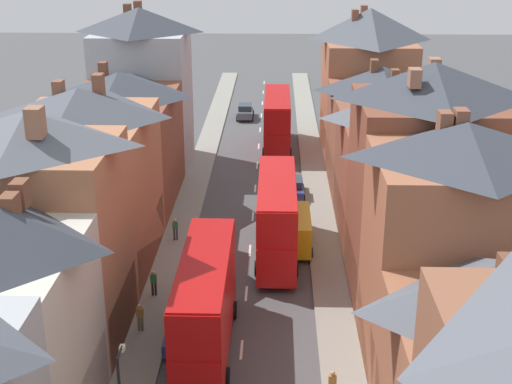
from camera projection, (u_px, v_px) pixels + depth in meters
name	position (u px, v px, depth m)	size (l,w,h in m)	color
pavement_left	(189.00, 205.00, 55.96)	(2.20, 104.00, 0.14)	gray
pavement_right	(319.00, 206.00, 55.69)	(2.20, 104.00, 0.14)	gray
centre_line_dashes	(253.00, 216.00, 53.98)	(0.14, 97.80, 0.01)	silver
terrace_row_left	(47.00, 227.00, 37.05)	(8.00, 64.24, 14.44)	#935138
terrace_row_right	(430.00, 213.00, 39.05)	(8.00, 71.02, 13.87)	brown
double_decker_bus_lead	(205.00, 303.00, 36.07)	(2.74, 10.80, 5.30)	#B70F0F
double_decker_bus_mid_street	(277.00, 216.00, 46.73)	(2.74, 10.80, 5.30)	red
double_decker_bus_far_approaching	(277.00, 121.00, 69.10)	(2.74, 10.80, 5.30)	#B70F0F
car_near_silver	(245.00, 111.00, 80.54)	(1.90, 4.09, 1.66)	#4C515B
car_parked_left_a	(184.00, 328.00, 37.66)	(1.90, 4.47, 1.60)	navy
car_parked_right_a	(293.00, 187.00, 57.51)	(1.90, 3.88, 1.61)	navy
delivery_van	(296.00, 229.00, 48.37)	(2.20, 5.20, 2.41)	yellow
pedestrian_mid_left	(332.00, 384.00, 32.68)	(0.36, 0.22, 1.61)	brown
pedestrian_mid_right	(140.00, 316.00, 38.34)	(0.36, 0.22, 1.61)	brown
pedestrian_far_left	(154.00, 282.00, 41.99)	(0.36, 0.22, 1.61)	#23232D
pedestrian_far_right	(175.00, 228.00, 49.33)	(0.36, 0.22, 1.61)	#3D4256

